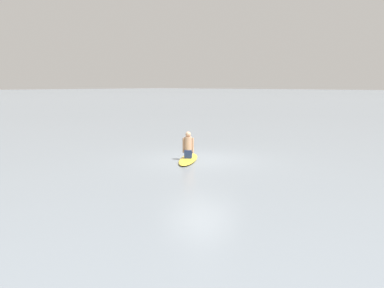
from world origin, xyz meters
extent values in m
plane|color=gray|center=(0.00, 0.00, 0.00)|extent=(400.00, 400.00, 0.00)
ellipsoid|color=gold|center=(0.49, -0.23, 0.05)|extent=(2.62, 2.04, 0.10)
cube|color=navy|center=(0.49, -0.23, 0.25)|extent=(0.41, 0.40, 0.30)
cylinder|color=tan|center=(0.49, -0.23, 0.63)|extent=(0.39, 0.39, 0.50)
sphere|color=tan|center=(0.49, -0.23, 0.97)|extent=(0.20, 0.20, 0.20)
cylinder|color=tan|center=(0.58, -0.37, 0.57)|extent=(0.11, 0.11, 0.55)
cylinder|color=tan|center=(0.39, -0.09, 0.57)|extent=(0.11, 0.11, 0.55)
camera|label=1|loc=(12.76, 10.50, 2.82)|focal=41.83mm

